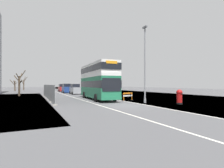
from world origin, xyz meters
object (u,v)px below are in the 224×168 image
object	(u,v)px
red_pillar_postbox	(179,96)
car_oncoming_near	(75,89)
car_receding_mid	(67,89)
roadworks_barrier	(128,96)
car_receding_far	(62,88)
lamppost_foreground	(145,67)
double_decker_bus	(98,81)

from	to	relation	value
red_pillar_postbox	car_oncoming_near	xyz separation A→B (m)	(-5.88, 24.09, 0.18)
car_oncoming_near	car_receding_mid	size ratio (longest dim) A/B	1.02
roadworks_barrier	car_receding_mid	distance (m)	24.80
red_pillar_postbox	car_receding_far	bearing A→B (deg)	98.96
lamppost_foreground	car_receding_far	xyz separation A→B (m)	(-3.56, 37.05, -3.15)
car_oncoming_near	car_receding_mid	bearing A→B (deg)	95.75
car_receding_far	roadworks_barrier	bearing A→B (deg)	-84.36
car_oncoming_near	car_receding_mid	distance (m)	6.57
car_oncoming_near	roadworks_barrier	bearing A→B (deg)	-80.70
car_receding_mid	roadworks_barrier	bearing A→B (deg)	-81.64
lamppost_foreground	car_receding_far	distance (m)	37.35
lamppost_foreground	red_pillar_postbox	bearing A→B (deg)	-43.73
double_decker_bus	car_receding_far	xyz separation A→B (m)	(-0.28, 30.14, -1.62)
lamppost_foreground	car_receding_far	bearing A→B (deg)	95.49
red_pillar_postbox	car_receding_far	distance (m)	40.11
lamppost_foreground	roadworks_barrier	size ratio (longest dim) A/B	5.27
lamppost_foreground	car_receding_far	size ratio (longest dim) A/B	2.06
double_decker_bus	car_receding_far	bearing A→B (deg)	90.53
car_receding_far	car_receding_mid	bearing A→B (deg)	-91.87
red_pillar_postbox	roadworks_barrier	size ratio (longest dim) A/B	0.95
car_receding_far	double_decker_bus	bearing A→B (deg)	-89.47
lamppost_foreground	red_pillar_postbox	world-z (taller)	lamppost_foreground
red_pillar_postbox	roadworks_barrier	bearing A→B (deg)	115.74
lamppost_foreground	car_receding_mid	xyz separation A→B (m)	(-3.86, 28.05, -3.11)
lamppost_foreground	car_oncoming_near	world-z (taller)	lamppost_foreground
car_oncoming_near	car_receding_far	world-z (taller)	car_receding_far
red_pillar_postbox	car_receding_far	world-z (taller)	car_receding_far
lamppost_foreground	car_receding_mid	bearing A→B (deg)	97.83
red_pillar_postbox	car_receding_mid	xyz separation A→B (m)	(-6.54, 30.62, 0.22)
car_receding_far	car_oncoming_near	bearing A→B (deg)	-88.65
roadworks_barrier	car_receding_far	distance (m)	33.69
car_oncoming_near	car_receding_far	distance (m)	15.54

